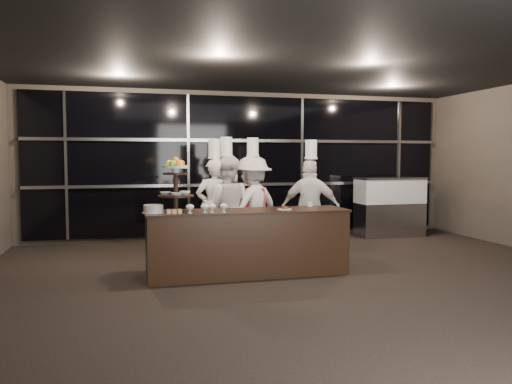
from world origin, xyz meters
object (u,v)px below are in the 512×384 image
object	(u,v)px
chef_c	(253,206)
display_stand	(176,181)
buffet_counter	(248,242)
layer_cake	(153,209)
chef_d	(311,208)
chef_a	(215,207)
display_case	(390,204)
chef_b	(227,207)

from	to	relation	value
chef_c	display_stand	bearing A→B (deg)	-139.08
chef_c	buffet_counter	bearing A→B (deg)	-107.65
layer_cake	display_stand	bearing A→B (deg)	9.37
buffet_counter	chef_d	size ratio (longest dim) A/B	1.46
buffet_counter	layer_cake	world-z (taller)	layer_cake
buffet_counter	chef_c	bearing A→B (deg)	72.35
display_stand	chef_d	distance (m)	2.45
display_stand	chef_a	xyz separation A→B (m)	(0.73, 1.13, -0.49)
layer_cake	chef_d	distance (m)	2.70
buffet_counter	chef_c	xyz separation A→B (m)	(0.38, 1.20, 0.38)
display_case	chef_b	size ratio (longest dim) A/B	0.71
buffet_counter	chef_a	distance (m)	1.23
buffet_counter	chef_a	bearing A→B (deg)	103.35
buffet_counter	display_case	size ratio (longest dim) A/B	2.02
layer_cake	chef_a	distance (m)	1.58
display_stand	layer_cake	size ratio (longest dim) A/B	2.48
chef_a	chef_d	world-z (taller)	chef_a
display_case	chef_c	world-z (taller)	chef_c
display_case	chef_b	xyz separation A→B (m)	(-3.80, -1.53, 0.17)
layer_cake	chef_b	xyz separation A→B (m)	(1.22, 1.12, -0.12)
chef_b	chef_d	xyz separation A→B (m)	(1.34, -0.26, -0.02)
buffet_counter	layer_cake	bearing A→B (deg)	-177.80
buffet_counter	display_case	world-z (taller)	display_case
buffet_counter	display_case	distance (m)	4.54
display_stand	chef_b	xyz separation A→B (m)	(0.91, 1.07, -0.49)
display_stand	chef_d	bearing A→B (deg)	19.74
display_stand	chef_b	size ratio (longest dim) A/B	0.38
display_stand	layer_cake	distance (m)	0.48
chef_b	display_case	bearing A→B (deg)	21.96
display_case	display_stand	bearing A→B (deg)	-151.11
buffet_counter	chef_c	world-z (taller)	chef_c
display_case	chef_a	size ratio (longest dim) A/B	0.72
chef_b	chef_a	bearing A→B (deg)	160.22
chef_c	chef_d	size ratio (longest dim) A/B	1.02
chef_b	chef_c	xyz separation A→B (m)	(0.47, 0.13, -0.00)
buffet_counter	chef_d	world-z (taller)	chef_d
chef_a	chef_b	distance (m)	0.19
chef_d	chef_a	bearing A→B (deg)	167.93
buffet_counter	display_stand	xyz separation A→B (m)	(-1.00, -0.00, 0.87)
chef_a	chef_c	size ratio (longest dim) A/B	0.98
chef_a	chef_c	world-z (taller)	chef_c
layer_cake	chef_c	bearing A→B (deg)	36.53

